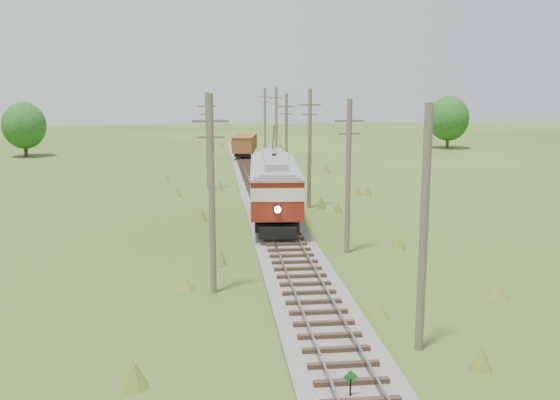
{
  "coord_description": "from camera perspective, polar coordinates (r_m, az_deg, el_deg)",
  "views": [
    {
      "loc": [
        -4.18,
        -15.36,
        9.46
      ],
      "look_at": [
        0.0,
        22.39,
        2.27
      ],
      "focal_mm": 40.0,
      "sensor_mm": 36.0,
      "label": 1
    }
  ],
  "objects": [
    {
      "name": "utility_pole_r_6",
      "position": [
        85.82,
        -1.38,
        7.38
      ],
      "size": [
        1.6,
        0.3,
        8.7
      ],
      "color": "brown",
      "rests_on": "ground"
    },
    {
      "name": "utility_pole_r_2",
      "position": [
        34.56,
        6.26,
        2.27
      ],
      "size": [
        1.6,
        0.3,
        8.6
      ],
      "color": "brown",
      "rests_on": "ground"
    },
    {
      "name": "railbed_main",
      "position": [
        50.39,
        -1.45,
        0.11
      ],
      "size": [
        3.6,
        96.0,
        0.57
      ],
      "color": "#605B54",
      "rests_on": "ground"
    },
    {
      "name": "utility_pole_r_4",
      "position": [
        60.01,
        0.58,
        5.8
      ],
      "size": [
        1.6,
        0.3,
        8.4
      ],
      "color": "brown",
      "rests_on": "ground"
    },
    {
      "name": "streetcar",
      "position": [
        42.03,
        -0.53,
        1.62
      ],
      "size": [
        4.09,
        13.61,
        6.17
      ],
      "rotation": [
        0.0,
        0.0,
        -0.07
      ],
      "color": "black",
      "rests_on": "ground"
    },
    {
      "name": "utility_pole_r_1",
      "position": [
        22.2,
        13.01,
        -2.73
      ],
      "size": [
        0.3,
        0.3,
        8.8
      ],
      "color": "brown",
      "rests_on": "ground"
    },
    {
      "name": "gravel_pile",
      "position": [
        64.36,
        -0.07,
        2.82
      ],
      "size": [
        3.68,
        3.9,
        1.34
      ],
      "color": "gray",
      "rests_on": "ground"
    },
    {
      "name": "utility_pole_l_b",
      "position": [
        55.59,
        -6.65,
        5.44
      ],
      "size": [
        1.6,
        0.3,
        8.6
      ],
      "color": "brown",
      "rests_on": "ground"
    },
    {
      "name": "utility_pole_r_3",
      "position": [
        47.19,
        2.72,
        4.82
      ],
      "size": [
        1.6,
        0.3,
        9.0
      ],
      "color": "brown",
      "rests_on": "ground"
    },
    {
      "name": "utility_pole_l_a",
      "position": [
        27.78,
        -6.27,
        0.63
      ],
      "size": [
        1.6,
        0.3,
        9.0
      ],
      "color": "brown",
      "rests_on": "ground"
    },
    {
      "name": "tree_mid_a",
      "position": [
        86.87,
        -22.36,
        6.32
      ],
      "size": [
        5.46,
        5.46,
        7.03
      ],
      "color": "#38281C",
      "rests_on": "ground"
    },
    {
      "name": "tree_mid_b",
      "position": [
        93.95,
        15.15,
        7.21
      ],
      "size": [
        5.88,
        5.88,
        7.57
      ],
      "color": "#38281C",
      "rests_on": "ground"
    },
    {
      "name": "switch_marker",
      "position": [
        19.44,
        6.46,
        -16.36
      ],
      "size": [
        0.45,
        0.06,
        1.08
      ],
      "color": "black",
      "rests_on": "ground"
    },
    {
      "name": "gondola",
      "position": [
        78.08,
        -3.23,
        5.12
      ],
      "size": [
        3.58,
        7.6,
        2.43
      ],
      "rotation": [
        0.0,
        0.0,
        -0.17
      ],
      "color": "black",
      "rests_on": "ground"
    },
    {
      "name": "utility_pole_r_5",
      "position": [
        72.92,
        -0.34,
        6.87
      ],
      "size": [
        1.6,
        0.3,
        8.9
      ],
      "color": "brown",
      "rests_on": "ground"
    }
  ]
}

